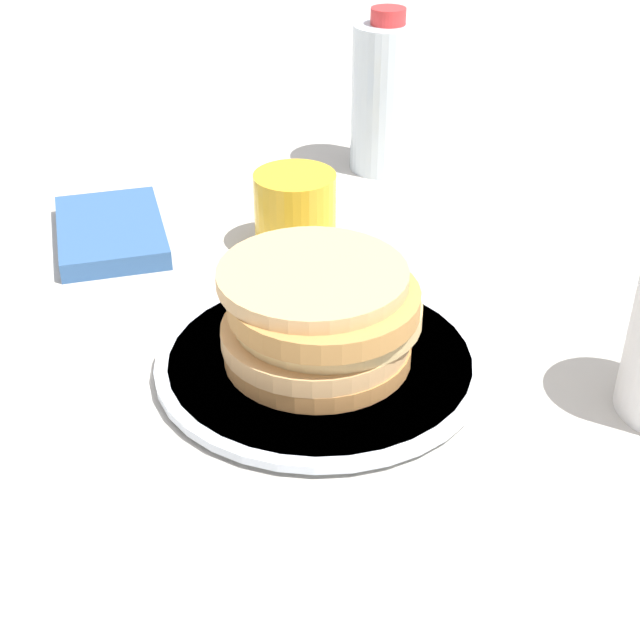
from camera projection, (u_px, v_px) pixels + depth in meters
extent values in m
plane|color=#BCB7AD|center=(347.00, 366.00, 0.73)|extent=(4.00, 4.00, 0.00)
cylinder|color=silver|center=(320.00, 362.00, 0.73)|extent=(0.25, 0.25, 0.01)
cylinder|color=silver|center=(320.00, 360.00, 0.73)|extent=(0.27, 0.27, 0.01)
cylinder|color=#BF7F42|center=(318.00, 349.00, 0.72)|extent=(0.15, 0.15, 0.02)
cylinder|color=tan|center=(315.00, 333.00, 0.71)|extent=(0.15, 0.15, 0.02)
cylinder|color=#D9B775|center=(327.00, 312.00, 0.71)|extent=(0.15, 0.15, 0.01)
cylinder|color=#BD8545|center=(324.00, 301.00, 0.69)|extent=(0.15, 0.15, 0.02)
cylinder|color=tan|center=(312.00, 277.00, 0.69)|extent=(0.15, 0.15, 0.01)
cylinder|color=yellow|center=(295.00, 212.00, 0.89)|extent=(0.08, 0.08, 0.08)
cylinder|color=silver|center=(385.00, 99.00, 1.04)|extent=(0.08, 0.08, 0.17)
cylinder|color=red|center=(388.00, 16.00, 0.99)|extent=(0.04, 0.04, 0.02)
cube|color=#33598C|center=(111.00, 232.00, 0.92)|extent=(0.19, 0.17, 0.02)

